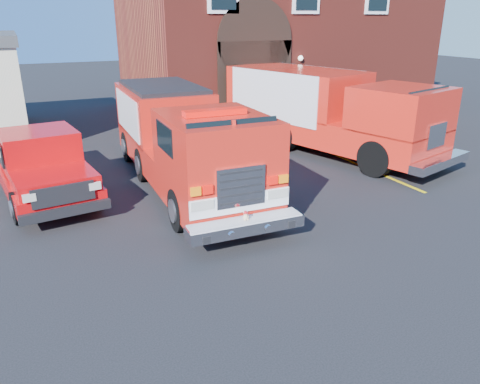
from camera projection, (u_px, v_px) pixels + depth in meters
name	position (u px, v px, depth m)	size (l,w,h in m)	color
ground	(220.00, 225.00, 11.90)	(100.00, 100.00, 0.00)	black
parking_stripe_near	(391.00, 178.00, 15.33)	(0.12, 3.00, 0.01)	yellow
parking_stripe_mid	(336.00, 155.00, 17.87)	(0.12, 3.00, 0.01)	yellow
parking_stripe_far	(295.00, 138.00, 20.42)	(0.12, 3.00, 0.01)	yellow
fire_station	(271.00, 31.00, 25.84)	(15.20, 10.20, 8.45)	maroon
fire_engine	(183.00, 139.00, 14.18)	(2.88, 9.41, 2.88)	black
pickup_truck	(40.00, 164.00, 13.69)	(2.90, 6.27, 1.98)	black
secondary_truck	(326.00, 109.00, 17.97)	(5.29, 9.77, 3.03)	black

